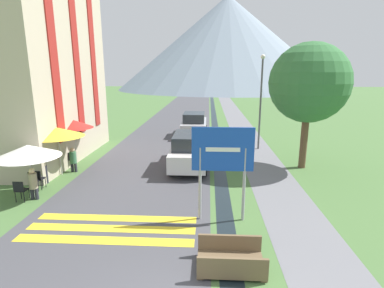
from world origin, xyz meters
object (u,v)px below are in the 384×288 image
object	(u,v)px
cafe_umbrella_front_white	(28,151)
streetlamp	(261,95)
cafe_chair_near_left	(34,179)
parked_car_far	(194,124)
parked_car_near	(189,150)
person_standing_terrace	(43,163)
cafe_chair_far_right	(70,158)
person_seated_far	(33,182)
road_sign	(223,158)
tree_by_path	(309,83)
cafe_chair_near_right	(38,178)
person_seated_near	(73,159)
cafe_umbrella_middle_yellow	(57,132)
cafe_chair_nearest	(20,189)
cafe_umbrella_rear_red	(73,124)
hotel_building	(25,40)
footbridge	(231,261)
cafe_chair_middle	(49,168)

from	to	relation	value
cafe_umbrella_front_white	streetlamp	bearing A→B (deg)	39.45
cafe_chair_near_left	parked_car_far	bearing A→B (deg)	76.56
parked_car_near	person_standing_terrace	bearing A→B (deg)	-156.53
cafe_chair_far_right	person_seated_far	xyz separation A→B (m)	(0.35, -3.96, 0.20)
road_sign	tree_by_path	size ratio (longest dim) A/B	0.50
parked_car_far	cafe_chair_near_right	world-z (taller)	parked_car_far
parked_car_far	cafe_chair_far_right	xyz separation A→B (m)	(-6.07, -8.54, -0.40)
parked_car_far	tree_by_path	world-z (taller)	tree_by_path
tree_by_path	road_sign	bearing A→B (deg)	-126.77
cafe_umbrella_front_white	person_seated_near	size ratio (longest dim) A/B	1.93
cafe_umbrella_middle_yellow	person_seated_near	world-z (taller)	cafe_umbrella_middle_yellow
cafe_chair_far_right	streetlamp	distance (m)	11.82
cafe_chair_far_right	tree_by_path	xyz separation A→B (m)	(12.13, 0.76, 3.85)
cafe_chair_nearest	tree_by_path	size ratio (longest dim) A/B	0.13
cafe_umbrella_rear_red	hotel_building	bearing A→B (deg)	160.00
cafe_umbrella_middle_yellow	hotel_building	bearing A→B (deg)	133.76
cafe_chair_near_left	cafe_umbrella_rear_red	world-z (taller)	cafe_umbrella_rear_red
parked_car_near	hotel_building	bearing A→B (deg)	171.40
parked_car_far	streetlamp	world-z (taller)	streetlamp
road_sign	cafe_umbrella_front_white	xyz separation A→B (m)	(-7.43, 1.42, -0.24)
footbridge	cafe_chair_far_right	xyz separation A→B (m)	(-7.79, 7.86, 0.29)
parked_car_near	cafe_umbrella_middle_yellow	xyz separation A→B (m)	(-6.16, -1.60, 1.22)
cafe_umbrella_middle_yellow	tree_by_path	xyz separation A→B (m)	(12.10, 1.83, 2.24)
hotel_building	person_seated_far	xyz separation A→B (m)	(3.16, -5.85, -5.88)
cafe_chair_middle	person_seated_far	xyz separation A→B (m)	(0.65, -2.37, 0.20)
cafe_umbrella_rear_red	tree_by_path	distance (m)	12.40
cafe_chair_near_left	cafe_chair_far_right	xyz separation A→B (m)	(0.11, 3.11, 0.00)
cafe_chair_middle	cafe_umbrella_front_white	world-z (taller)	cafe_umbrella_front_white
cafe_chair_nearest	footbridge	bearing A→B (deg)	-45.15
cafe_chair_near_left	cafe_chair_middle	world-z (taller)	same
cafe_umbrella_rear_red	person_seated_far	world-z (taller)	cafe_umbrella_rear_red
cafe_umbrella_middle_yellow	cafe_chair_nearest	bearing A→B (deg)	-91.21
parked_car_far	footbridge	bearing A→B (deg)	-83.99
cafe_chair_far_right	person_seated_far	bearing A→B (deg)	-99.65
cafe_umbrella_front_white	cafe_umbrella_middle_yellow	size ratio (longest dim) A/B	0.99
person_standing_terrace	streetlamp	bearing A→B (deg)	32.78
road_sign	cafe_umbrella_front_white	world-z (taller)	road_sign
cafe_chair_near_left	person_seated_far	distance (m)	0.99
cafe_chair_middle	tree_by_path	xyz separation A→B (m)	(12.43, 2.35, 3.85)
cafe_umbrella_rear_red	streetlamp	xyz separation A→B (m)	(10.54, 3.73, 1.29)
person_standing_terrace	person_seated_near	world-z (taller)	person_standing_terrace
cafe_umbrella_middle_yellow	cafe_chair_near_left	bearing A→B (deg)	-93.97
footbridge	cafe_chair_near_left	world-z (taller)	cafe_chair_near_left
footbridge	cafe_umbrella_front_white	size ratio (longest dim) A/B	0.70
cafe_chair_middle	cafe_umbrella_front_white	bearing A→B (deg)	-48.34
footbridge	person_standing_terrace	size ratio (longest dim) A/B	1.05
parked_car_near	person_seated_near	bearing A→B (deg)	-168.79
parked_car_far	streetlamp	distance (m)	6.43
cafe_chair_middle	person_seated_far	size ratio (longest dim) A/B	0.66
cafe_umbrella_front_white	cafe_umbrella_rear_red	world-z (taller)	cafe_umbrella_rear_red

